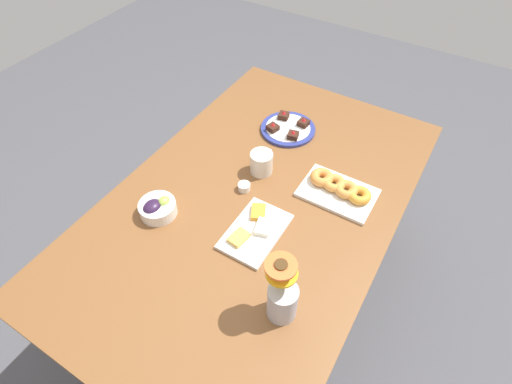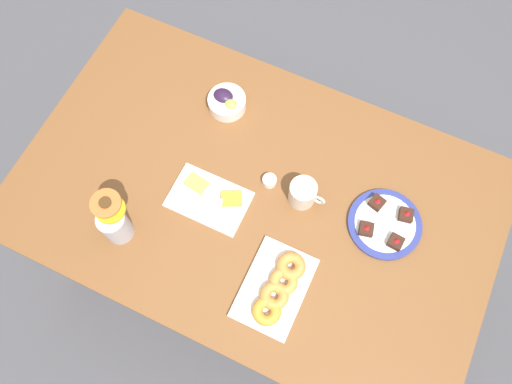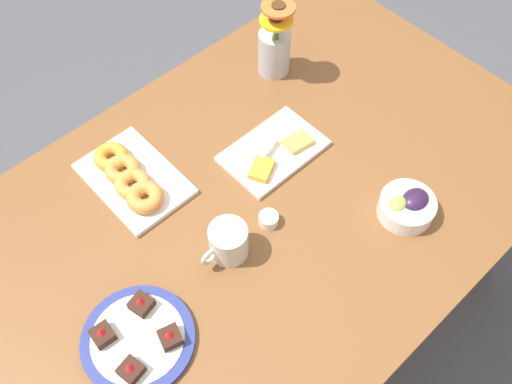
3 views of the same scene
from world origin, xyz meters
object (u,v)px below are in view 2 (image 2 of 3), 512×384
at_px(flower_vase, 115,223).
at_px(coffee_mug, 303,193).
at_px(dessert_plate, 385,224).
at_px(grape_bowl, 227,102).
at_px(dining_table, 256,205).
at_px(croissant_platter, 277,288).
at_px(cheese_platter, 210,199).
at_px(jam_cup_honey, 270,181).

bearing_deg(flower_vase, coffee_mug, 36.16).
bearing_deg(dessert_plate, grape_bowl, 164.71).
bearing_deg(dining_table, flower_vase, -139.36).
height_order(croissant_platter, flower_vase, flower_vase).
height_order(cheese_platter, dessert_plate, dessert_plate).
xyz_separation_m(coffee_mug, jam_cup_honey, (-0.12, 0.01, -0.03)).
distance_m(coffee_mug, dessert_plate, 0.28).
bearing_deg(jam_cup_honey, grape_bowl, 141.90).
bearing_deg(dessert_plate, coffee_mug, -173.99).
relative_size(coffee_mug, jam_cup_honey, 2.61).
xyz_separation_m(grape_bowl, flower_vase, (-0.10, -0.57, 0.05)).
bearing_deg(dessert_plate, dining_table, -168.11).
xyz_separation_m(dining_table, flower_vase, (-0.35, -0.30, 0.17)).
bearing_deg(coffee_mug, grape_bowl, 151.17).
bearing_deg(croissant_platter, coffee_mug, 99.15).
distance_m(cheese_platter, flower_vase, 0.32).
bearing_deg(flower_vase, jam_cup_honey, 44.73).
xyz_separation_m(coffee_mug, dessert_plate, (0.28, 0.03, -0.04)).
height_order(dining_table, croissant_platter, croissant_platter).
distance_m(jam_cup_honey, flower_vase, 0.52).
relative_size(dining_table, flower_vase, 6.56).
distance_m(coffee_mug, jam_cup_honey, 0.13).
distance_m(dining_table, cheese_platter, 0.18).
bearing_deg(cheese_platter, croissant_platter, -28.41).
height_order(coffee_mug, croissant_platter, coffee_mug).
xyz_separation_m(coffee_mug, cheese_platter, (-0.27, -0.14, -0.04)).
height_order(grape_bowl, jam_cup_honey, grape_bowl).
bearing_deg(dining_table, cheese_platter, -149.87).
relative_size(grape_bowl, jam_cup_honey, 2.81).
distance_m(dining_table, grape_bowl, 0.38).
distance_m(dining_table, dessert_plate, 0.44).
distance_m(dining_table, croissant_platter, 0.33).
height_order(dessert_plate, flower_vase, flower_vase).
height_order(coffee_mug, grape_bowl, coffee_mug).
distance_m(coffee_mug, cheese_platter, 0.31).
bearing_deg(croissant_platter, flower_vase, -175.23).
height_order(dining_table, cheese_platter, cheese_platter).
distance_m(coffee_mug, flower_vase, 0.60).
relative_size(cheese_platter, jam_cup_honey, 5.42).
xyz_separation_m(croissant_platter, jam_cup_honey, (-0.17, 0.32, -0.01)).
height_order(croissant_platter, jam_cup_honey, croissant_platter).
bearing_deg(flower_vase, croissant_platter, 4.77).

